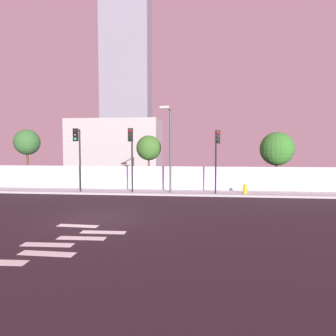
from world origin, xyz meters
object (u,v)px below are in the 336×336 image
object	(u,v)px
fire_hydrant	(245,188)
roadside_tree_midright	(277,149)
traffic_light_left	(78,146)
traffic_light_right	(131,146)
traffic_light_center	(217,148)
street_lamp_curbside	(170,142)
roadside_tree_leftmost	(27,142)
roadside_tree_midleft	(149,148)

from	to	relation	value
fire_hydrant	roadside_tree_midright	distance (m)	4.77
traffic_light_left	fire_hydrant	distance (m)	12.34
traffic_light_left	traffic_light_right	world-z (taller)	traffic_light_left
traffic_light_center	street_lamp_curbside	distance (m)	3.35
roadside_tree_leftmost	roadside_tree_midright	size ratio (longest dim) A/B	1.07
street_lamp_curbside	fire_hydrant	distance (m)	6.25
street_lamp_curbside	roadside_tree_midleft	xyz separation A→B (m)	(-1.99, 2.90, -0.41)
traffic_light_center	roadside_tree_leftmost	distance (m)	16.12
traffic_light_left	roadside_tree_leftmost	bearing A→B (deg)	150.77
traffic_light_left	fire_hydrant	world-z (taller)	traffic_light_left
traffic_light_left	street_lamp_curbside	bearing A→B (deg)	3.16
fire_hydrant	roadside_tree_midleft	bearing A→B (deg)	159.82
traffic_light_right	roadside_tree_leftmost	distance (m)	10.44
street_lamp_curbside	traffic_light_center	bearing A→B (deg)	-6.15
street_lamp_curbside	roadside_tree_leftmost	world-z (taller)	street_lamp_curbside
roadside_tree_leftmost	traffic_light_right	bearing A→B (deg)	-19.51
roadside_tree_leftmost	roadside_tree_midleft	bearing A→B (deg)	0.00
roadside_tree_midleft	roadside_tree_midright	xyz separation A→B (m)	(10.11, -0.00, -0.07)
traffic_light_left	traffic_light_right	xyz separation A→B (m)	(4.00, -0.22, -0.01)
traffic_light_right	traffic_light_left	bearing A→B (deg)	176.89
fire_hydrant	roadside_tree_leftmost	xyz separation A→B (m)	(-17.80, 2.69, 3.33)
traffic_light_center	street_lamp_curbside	xyz separation A→B (m)	(-3.30, 0.36, 0.42)
traffic_light_right	roadside_tree_midleft	bearing A→B (deg)	79.52
traffic_light_left	street_lamp_curbside	distance (m)	6.65
roadside_tree_midright	traffic_light_right	bearing A→B (deg)	-162.05
fire_hydrant	traffic_light_right	bearing A→B (deg)	-174.30
traffic_light_center	street_lamp_curbside	bearing A→B (deg)	173.85
traffic_light_left	roadside_tree_midright	bearing A→B (deg)	12.49
street_lamp_curbside	roadside_tree_midleft	distance (m)	3.54
roadside_tree_leftmost	traffic_light_center	bearing A→B (deg)	-11.67
traffic_light_left	traffic_light_center	xyz separation A→B (m)	(9.93, 0.01, -0.13)
traffic_light_center	fire_hydrant	xyz separation A→B (m)	(2.03, 0.57, -2.84)
traffic_light_right	street_lamp_curbside	xyz separation A→B (m)	(2.64, 0.58, 0.30)
street_lamp_curbside	roadside_tree_midleft	bearing A→B (deg)	124.44
fire_hydrant	roadside_tree_midleft	xyz separation A→B (m)	(-7.32, 2.69, 2.85)
roadside_tree_leftmost	roadside_tree_midleft	xyz separation A→B (m)	(10.48, 0.00, -0.48)
traffic_light_left	street_lamp_curbside	xyz separation A→B (m)	(6.63, 0.37, 0.29)
roadside_tree_leftmost	fire_hydrant	bearing A→B (deg)	-8.59
traffic_light_right	roadside_tree_midright	world-z (taller)	traffic_light_right
traffic_light_left	roadside_tree_midleft	bearing A→B (deg)	35.16
street_lamp_curbside	roadside_tree_midright	world-z (taller)	street_lamp_curbside
fire_hydrant	roadside_tree_midleft	world-z (taller)	roadside_tree_midleft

